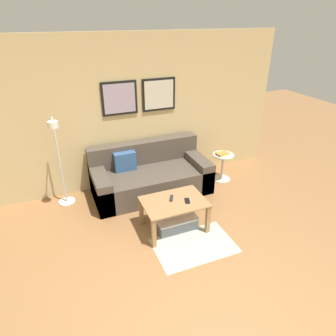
{
  "coord_description": "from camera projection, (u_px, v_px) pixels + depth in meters",
  "views": [
    {
      "loc": [
        -1.21,
        -1.67,
        2.77
      ],
      "look_at": [
        0.2,
        1.77,
        0.85
      ],
      "focal_mm": 32.0,
      "sensor_mm": 36.0,
      "label": 1
    }
  ],
  "objects": [
    {
      "name": "floor_lamp",
      "position": [
        60.0,
        161.0,
        4.5
      ],
      "size": [
        0.27,
        0.45,
        1.47
      ],
      "color": "silver",
      "rests_on": "ground_plane"
    },
    {
      "name": "remote_control",
      "position": [
        171.0,
        198.0,
        4.2
      ],
      "size": [
        0.11,
        0.15,
        0.02
      ],
      "primitive_type": "cube",
      "rotation": [
        0.0,
        0.0,
        -0.5
      ],
      "color": "#232328",
      "rests_on": "coffee_table"
    },
    {
      "name": "ground_plane",
      "position": [
        215.0,
        319.0,
        3.05
      ],
      "size": [
        16.0,
        16.0,
        0.0
      ],
      "primitive_type": "plane",
      "color": "olive"
    },
    {
      "name": "area_rug",
      "position": [
        194.0,
        245.0,
        4.02
      ],
      "size": [
        1.07,
        0.69,
        0.01
      ],
      "primitive_type": "cube",
      "color": "#B2B79E",
      "rests_on": "ground_plane"
    },
    {
      "name": "wall_back",
      "position": [
        127.0,
        114.0,
        5.0
      ],
      "size": [
        5.6,
        0.09,
        2.55
      ],
      "color": "tan",
      "rests_on": "ground_plane"
    },
    {
      "name": "couch",
      "position": [
        150.0,
        177.0,
        5.14
      ],
      "size": [
        1.96,
        0.91,
        0.82
      ],
      "color": "#4C4238",
      "rests_on": "ground_plane"
    },
    {
      "name": "storage_bin",
      "position": [
        176.0,
        222.0,
        4.32
      ],
      "size": [
        0.59,
        0.36,
        0.19
      ],
      "color": "slate",
      "rests_on": "ground_plane"
    },
    {
      "name": "side_table",
      "position": [
        223.0,
        164.0,
        5.5
      ],
      "size": [
        0.38,
        0.38,
        0.51
      ],
      "color": "silver",
      "rests_on": "ground_plane"
    },
    {
      "name": "cell_phone",
      "position": [
        187.0,
        201.0,
        4.15
      ],
      "size": [
        0.11,
        0.15,
        0.01
      ],
      "primitive_type": "cube",
      "rotation": [
        0.0,
        0.0,
        -0.31
      ],
      "color": "black",
      "rests_on": "coffee_table"
    },
    {
      "name": "book_stack",
      "position": [
        223.0,
        154.0,
        5.38
      ],
      "size": [
        0.24,
        0.18,
        0.04
      ],
      "color": "#D8C666",
      "rests_on": "side_table"
    },
    {
      "name": "coffee_table",
      "position": [
        174.0,
        206.0,
        4.19
      ],
      "size": [
        0.88,
        0.61,
        0.46
      ],
      "color": "#997047",
      "rests_on": "ground_plane"
    }
  ]
}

